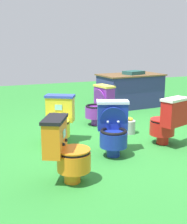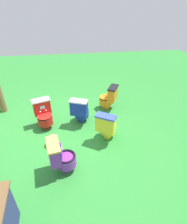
# 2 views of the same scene
# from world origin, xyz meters

# --- Properties ---
(ground) EXTENTS (14.00, 14.00, 0.00)m
(ground) POSITION_xyz_m (0.00, 0.00, 0.00)
(ground) COLOR #2D8433
(toilet_red) EXTENTS (0.54, 0.59, 0.73)m
(toilet_red) POSITION_xyz_m (0.41, -0.40, 0.37)
(toilet_red) COLOR red
(toilet_red) RESTS_ON ground
(toilet_blue) EXTENTS (0.55, 0.60, 0.73)m
(toilet_blue) POSITION_xyz_m (-0.50, -0.43, 0.37)
(toilet_blue) COLOR #192D9E
(toilet_blue) RESTS_ON ground
(toilet_yellow) EXTENTS (0.60, 0.63, 0.73)m
(toilet_yellow) POSITION_xyz_m (-1.04, 0.29, 0.37)
(toilet_yellow) COLOR yellow
(toilet_yellow) RESTS_ON ground
(toilet_purple) EXTENTS (0.56, 0.48, 0.73)m
(toilet_purple) POSITION_xyz_m (-0.03, 1.08, 0.37)
(toilet_purple) COLOR purple
(toilet_purple) RESTS_ON ground
(toilet_orange) EXTENTS (0.62, 0.59, 0.73)m
(toilet_orange) POSITION_xyz_m (-1.35, -1.00, 0.37)
(toilet_orange) COLOR orange
(toilet_orange) RESTS_ON ground
(vendor_table) EXTENTS (1.52, 0.97, 0.85)m
(vendor_table) POSITION_xyz_m (1.29, 2.26, 0.39)
(vendor_table) COLOR navy
(vendor_table) RESTS_ON ground
(lemon_bucket) EXTENTS (0.22, 0.22, 0.28)m
(lemon_bucket) POSITION_xyz_m (0.18, 0.34, 0.12)
(lemon_bucket) COLOR #B7B7BF
(lemon_bucket) RESTS_ON ground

